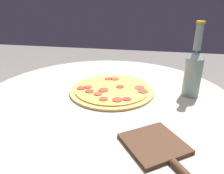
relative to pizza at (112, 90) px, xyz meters
The scene contains 4 objects.
table 0.21m from the pizza, 72.36° to the left, with size 1.04×1.04×0.77m.
pizza is the anchor object (origin of this frame).
beer_bottle 0.34m from the pizza, behind, with size 0.07×0.07×0.30m.
pizza_paddle 0.41m from the pizza, 118.81° to the left, with size 0.23×0.28×0.02m.
Camera 1 is at (-0.17, 0.78, 1.16)m, focal length 35.00 mm.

